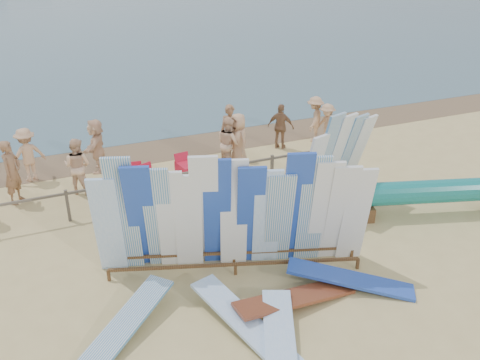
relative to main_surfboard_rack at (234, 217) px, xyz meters
name	(u,v)px	position (x,y,z in m)	size (l,w,h in m)	color
ground	(175,262)	(-1.15, 0.76, -1.33)	(160.00, 160.00, 0.00)	#CEB877
wet_sand_strip	(115,155)	(-1.15, 7.96, -1.33)	(40.00, 2.60, 0.01)	brown
fence	(142,186)	(-1.15, 3.76, -0.70)	(12.08, 0.08, 0.90)	#655A4C
main_surfboard_rack	(234,217)	(0.00, 0.00, 0.00)	(5.85, 2.49, 2.95)	brown
side_surfboard_rack	(335,163)	(3.70, 1.72, -0.04)	(2.57, 1.46, 2.87)	brown
outrigger_canoe	(434,193)	(5.90, 0.20, -0.68)	(7.00, 2.73, 1.02)	brown
vendor_table	(287,203)	(2.29, 1.73, -0.96)	(0.85, 0.61, 1.11)	brown
flat_board_c	(295,305)	(0.64, -1.70, -1.33)	(0.56, 2.70, 0.07)	brown
flat_board_d	(349,287)	(2.01, -1.62, -1.33)	(0.56, 2.70, 0.07)	#2448B6
flat_board_a	(243,329)	(-0.62, -1.92, -1.33)	(0.56, 2.70, 0.07)	#94BCEE
flat_board_e	(124,335)	(-2.74, -1.18, -1.33)	(0.56, 2.70, 0.07)	silver
flat_board_b	(280,352)	(-0.26, -2.73, -1.33)	(0.56, 2.70, 0.07)	#94BCEE
beach_chair_left	(135,182)	(-1.13, 4.95, -1.09)	(0.58, 0.60, 0.81)	red
beach_chair_right	(150,184)	(-0.75, 4.67, -1.09)	(0.68, 0.69, 0.81)	red
stroller	(187,175)	(0.32, 4.40, -0.91)	(0.63, 0.83, 1.05)	red
beachgoer_7	(230,132)	(2.42, 6.05, -0.38)	(0.69, 0.38, 1.89)	#8C6042
beachgoer_5	(97,145)	(-1.87, 6.80, -0.46)	(1.61, 0.52, 1.74)	beige
beachgoer_3	(27,155)	(-3.94, 6.90, -0.48)	(1.09, 0.45, 1.69)	tan
beachgoer_6	(238,141)	(2.36, 5.23, -0.41)	(0.90, 0.43, 1.84)	tan
beachgoer_8	(229,143)	(2.04, 5.26, -0.45)	(0.85, 0.41, 1.75)	beige
beachgoer_9	(315,119)	(5.93, 6.41, -0.49)	(1.09, 0.45, 1.68)	tan
beachgoer_10	(281,127)	(4.42, 6.21, -0.51)	(0.96, 0.41, 1.63)	#8C6042
beachgoer_2	(78,166)	(-2.65, 5.40, -0.49)	(0.82, 0.39, 1.68)	beige
beachgoer_1	(12,172)	(-4.38, 5.49, -0.40)	(0.67, 0.37, 1.85)	#8C6042
beachgoer_extra_0	(327,125)	(6.12, 5.88, -0.56)	(0.99, 0.41, 1.53)	tan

